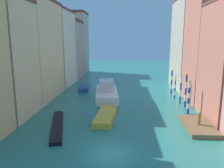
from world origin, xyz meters
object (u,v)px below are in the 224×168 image
at_px(motorboat_0, 84,88).
at_px(mooring_pole_1, 186,90).
at_px(vaporetto_white, 107,92).
at_px(person_on_dock, 199,118).
at_px(gondola_black, 57,126).
at_px(waterfront_dock, 198,126).
at_px(mooring_pole_0, 189,97).
at_px(motorboat_1, 106,116).
at_px(mooring_pole_4, 172,81).
at_px(mooring_pole_2, 181,89).
at_px(mooring_pole_3, 175,87).

bearing_deg(motorboat_0, mooring_pole_1, -32.55).
bearing_deg(mooring_pole_1, vaporetto_white, 158.17).
bearing_deg(person_on_dock, gondola_black, -177.75).
relative_size(waterfront_dock, motorboat_0, 1.01).
xyz_separation_m(mooring_pole_0, motorboat_1, (-11.29, -2.78, -2.10)).
height_order(mooring_pole_0, mooring_pole_4, mooring_pole_0).
xyz_separation_m(mooring_pole_2, mooring_pole_4, (-0.05, 6.96, -0.03)).
height_order(mooring_pole_3, motorboat_0, mooring_pole_3).
bearing_deg(person_on_dock, mooring_pole_0, 87.54).
bearing_deg(motorboat_0, motorboat_1, -70.03).
height_order(mooring_pole_1, vaporetto_white, mooring_pole_1).
bearing_deg(waterfront_dock, gondola_black, -176.90).
distance_m(mooring_pole_0, vaporetto_white, 14.69).
xyz_separation_m(mooring_pole_1, mooring_pole_4, (-0.33, 8.97, -0.30)).
bearing_deg(person_on_dock, mooring_pole_4, 88.99).
bearing_deg(motorboat_0, person_on_dock, -48.98).
relative_size(person_on_dock, mooring_pole_2, 0.33).
bearing_deg(motorboat_1, motorboat_0, 109.97).
xyz_separation_m(gondola_black, motorboat_0, (-0.92, 20.61, 0.18)).
distance_m(waterfront_dock, person_on_dock, 1.02).
relative_size(mooring_pole_3, mooring_pole_4, 0.88).
bearing_deg(waterfront_dock, motorboat_1, 167.96).
bearing_deg(mooring_pole_2, motorboat_0, 151.85).
xyz_separation_m(vaporetto_white, gondola_black, (-4.52, -14.16, -0.87)).
bearing_deg(vaporetto_white, mooring_pole_3, 0.27).
bearing_deg(mooring_pole_3, mooring_pole_0, -89.40).
relative_size(person_on_dock, motorboat_0, 0.25).
bearing_deg(person_on_dock, mooring_pole_2, 88.02).
relative_size(person_on_dock, mooring_pole_3, 0.39).
height_order(mooring_pole_0, mooring_pole_2, mooring_pole_0).
bearing_deg(vaporetto_white, mooring_pole_2, -13.85).
height_order(waterfront_dock, mooring_pole_4, mooring_pole_4).
relative_size(mooring_pole_2, gondola_black, 0.49).
bearing_deg(mooring_pole_0, vaporetto_white, 146.26).
xyz_separation_m(mooring_pole_1, mooring_pole_3, (-0.49, 5.09, -0.59)).
bearing_deg(motorboat_0, mooring_pole_2, -28.15).
bearing_deg(mooring_pole_4, mooring_pole_2, -89.56).
bearing_deg(mooring_pole_0, mooring_pole_4, 89.63).
bearing_deg(motorboat_1, mooring_pole_1, 26.66).
relative_size(mooring_pole_1, motorboat_0, 0.85).
height_order(mooring_pole_4, gondola_black, mooring_pole_4).
xyz_separation_m(person_on_dock, mooring_pole_3, (0.15, 13.57, 0.85)).
height_order(mooring_pole_4, motorboat_1, mooring_pole_4).
xyz_separation_m(vaporetto_white, motorboat_1, (0.88, -10.91, -0.70)).
xyz_separation_m(gondola_black, motorboat_1, (5.39, 3.25, 0.17)).
height_order(person_on_dock, mooring_pole_3, mooring_pole_3).
bearing_deg(vaporetto_white, waterfront_dock, -48.02).
bearing_deg(mooring_pole_1, waterfront_dock, -94.39).
relative_size(person_on_dock, vaporetto_white, 0.14).
xyz_separation_m(motorboat_0, motorboat_1, (6.31, -17.36, -0.01)).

